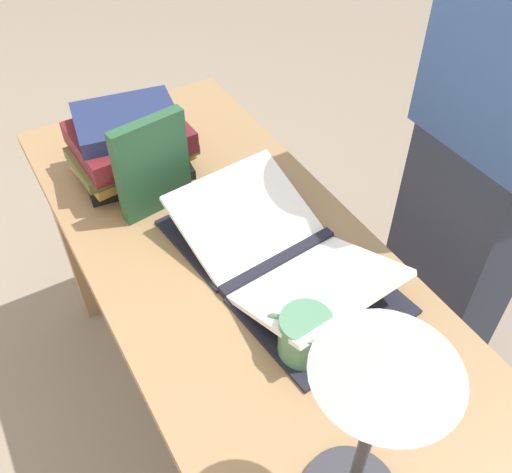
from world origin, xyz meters
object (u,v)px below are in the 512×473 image
object	(u,v)px
open_book	(279,255)
book_standing_upright	(152,167)
person_reader	(496,133)
book_stack_tall	(131,144)
reading_lamp	(384,380)
coffee_mug	(304,336)

from	to	relation	value
open_book	book_standing_upright	world-z (taller)	book_standing_upright
book_standing_upright	person_reader	world-z (taller)	person_reader
open_book	person_reader	size ratio (longest dim) A/B	0.32
book_stack_tall	book_standing_upright	xyz separation A→B (m)	(-0.15, 0.00, 0.03)
book_stack_tall	reading_lamp	distance (m)	0.92
book_standing_upright	person_reader	bearing A→B (deg)	-121.08
person_reader	open_book	bearing A→B (deg)	-90.47
book_stack_tall	reading_lamp	size ratio (longest dim) A/B	0.67
coffee_mug	person_reader	xyz separation A→B (m)	(0.20, -0.64, 0.08)
book_stack_tall	coffee_mug	xyz separation A→B (m)	(-0.64, -0.07, -0.04)
reading_lamp	book_stack_tall	bearing A→B (deg)	-0.94
book_stack_tall	coffee_mug	world-z (taller)	book_stack_tall
open_book	person_reader	bearing A→B (deg)	-96.57
book_standing_upright	coffee_mug	size ratio (longest dim) A/B	1.99
book_stack_tall	reading_lamp	xyz separation A→B (m)	(-0.89, 0.01, 0.25)
open_book	book_stack_tall	distance (m)	0.46
book_stack_tall	book_standing_upright	distance (m)	0.15
open_book	reading_lamp	bearing A→B (deg)	154.94
book_stack_tall	coffee_mug	size ratio (longest dim) A/B	2.45
reading_lamp	person_reader	size ratio (longest dim) A/B	0.25
reading_lamp	open_book	bearing A→B (deg)	-18.96
book_stack_tall	person_reader	distance (m)	0.84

